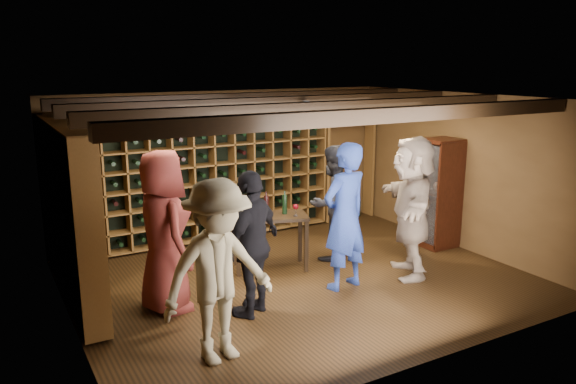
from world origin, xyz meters
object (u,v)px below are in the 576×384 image
display_cabinet (439,195)px  man_grey_suit (333,203)px  man_blue_shirt (345,217)px  guest_red_floral (164,232)px  guest_woman_black (253,244)px  guest_khaki (218,272)px  tasting_table (270,221)px  guest_beige (412,207)px

display_cabinet → man_grey_suit: (-1.84, 0.35, 0.03)m
man_blue_shirt → guest_red_floral: 2.34m
guest_woman_black → guest_khaki: (-0.76, -0.79, 0.06)m
display_cabinet → guest_red_floral: 4.63m
guest_khaki → tasting_table: 2.61m
display_cabinet → guest_beige: 1.46m
guest_khaki → guest_beige: 3.38m
display_cabinet → man_grey_suit: 1.87m
man_grey_suit → tasting_table: man_grey_suit is taller
guest_red_floral → guest_beige: size_ratio=1.00×
man_grey_suit → guest_khaki: size_ratio=0.93×
man_grey_suit → guest_beige: size_ratio=0.89×
guest_beige → tasting_table: size_ratio=1.67×
display_cabinet → man_blue_shirt: man_blue_shirt is taller
guest_red_floral → tasting_table: size_ratio=1.67×
tasting_table → guest_red_floral: bearing=-142.1°
guest_woman_black → guest_beige: guest_beige is taller
guest_red_floral → guest_beige: guest_beige is taller
guest_woman_black → guest_khaki: 1.10m
man_blue_shirt → guest_woman_black: man_blue_shirt is taller
guest_red_floral → man_grey_suit: bearing=-83.9°
man_grey_suit → guest_red_floral: size_ratio=0.89×
guest_beige → man_blue_shirt: bearing=-63.7°
guest_khaki → guest_beige: size_ratio=0.95×
guest_khaki → guest_woman_black: bearing=38.3°
guest_red_floral → guest_khaki: guest_red_floral is taller
guest_khaki → guest_beige: (3.27, 0.85, 0.05)m
tasting_table → guest_beige: bearing=-16.9°
man_blue_shirt → guest_woman_black: size_ratio=1.12×
man_grey_suit → guest_beige: guest_beige is taller
guest_woman_black → tasting_table: 1.52m
guest_woman_black → guest_khaki: bearing=13.5°
guest_woman_black → tasting_table: bearing=-157.7°
man_grey_suit → guest_khaki: (-2.68, -1.94, 0.06)m
man_grey_suit → guest_khaki: 3.31m
man_grey_suit → guest_woman_black: size_ratio=1.00×
display_cabinet → tasting_table: display_cabinet is taller
guest_red_floral → guest_beige: 3.42m
display_cabinet → guest_khaki: guest_khaki is taller
man_blue_shirt → guest_red_floral: (-2.28, 0.50, 0.00)m
man_grey_suit → man_blue_shirt: bearing=52.7°
display_cabinet → tasting_table: (-2.88, 0.43, -0.13)m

